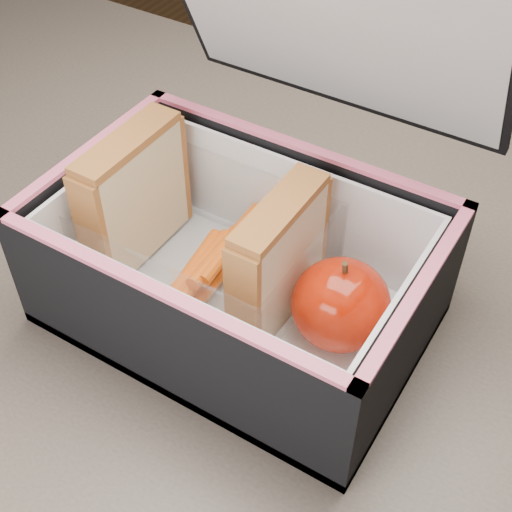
% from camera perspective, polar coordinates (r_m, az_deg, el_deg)
% --- Properties ---
extents(kitchen_table, '(1.20, 0.80, 0.75)m').
position_cam_1_polar(kitchen_table, '(0.67, -3.32, -8.98)').
color(kitchen_table, brown).
rests_on(kitchen_table, ground).
extents(lunch_bag, '(0.29, 0.28, 0.28)m').
position_cam_1_polar(lunch_bag, '(0.55, -1.17, -0.01)').
color(lunch_bag, black).
rests_on(lunch_bag, kitchen_table).
extents(plastic_tub, '(0.19, 0.13, 0.08)m').
position_cam_1_polar(plastic_tub, '(0.58, -4.13, 0.79)').
color(plastic_tub, white).
rests_on(plastic_tub, lunch_bag).
extents(sandwich_left, '(0.03, 0.10, 0.12)m').
position_cam_1_polar(sandwich_left, '(0.60, -9.71, 4.73)').
color(sandwich_left, tan).
rests_on(sandwich_left, plastic_tub).
extents(sandwich_right, '(0.03, 0.10, 0.11)m').
position_cam_1_polar(sandwich_right, '(0.54, 1.83, -0.37)').
color(sandwich_right, tan).
rests_on(sandwich_right, plastic_tub).
extents(carrot_sticks, '(0.04, 0.14, 0.03)m').
position_cam_1_polar(carrot_sticks, '(0.59, -3.64, -0.76)').
color(carrot_sticks, '#CF3A00').
rests_on(carrot_sticks, plastic_tub).
extents(paper_napkin, '(0.08, 0.08, 0.01)m').
position_cam_1_polar(paper_napkin, '(0.56, 6.34, -6.17)').
color(paper_napkin, white).
rests_on(paper_napkin, lunch_bag).
extents(red_apple, '(0.08, 0.08, 0.08)m').
position_cam_1_polar(red_apple, '(0.53, 6.79, -3.87)').
color(red_apple, '#8F0E00').
rests_on(red_apple, paper_napkin).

